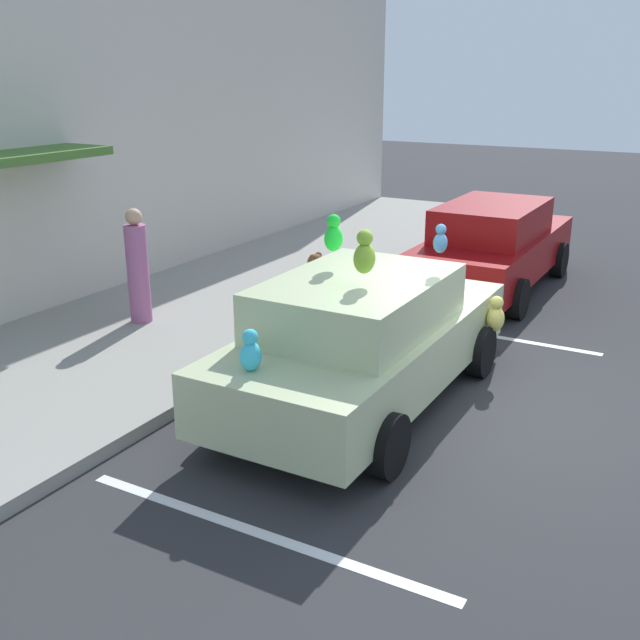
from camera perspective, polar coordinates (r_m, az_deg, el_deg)
name	(u,v)px	position (r m, az deg, el deg)	size (l,w,h in m)	color
ground_plane	(494,407)	(8.82, 13.16, -6.52)	(60.00, 60.00, 0.00)	#2D2D30
sidewalk	(158,330)	(11.09, -12.31, -0.76)	(24.00, 4.00, 0.15)	gray
storefront_building	(29,104)	(12.04, -21.40, 15.12)	(24.00, 1.25, 6.40)	beige
parking_stripe_front	(474,333)	(11.16, 11.73, -0.98)	(0.12, 3.60, 0.01)	silver
parking_stripe_rear	(258,532)	(6.49, -4.79, -15.89)	(0.12, 3.60, 0.01)	silver
plush_covered_car	(364,338)	(8.41, 3.40, -1.37)	(4.53, 2.16, 2.15)	#BDCB98
parked_sedan_behind	(493,246)	(13.24, 13.11, 5.57)	(4.58, 1.89, 1.54)	maroon
teddy_bear_on_sidewalk	(316,277)	(12.08, -0.34, 3.34)	(0.38, 0.32, 0.73)	brown
pedestrian_near_shopfront	(138,269)	(11.08, -13.77, 3.80)	(0.31, 0.31, 1.67)	#A55B8C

